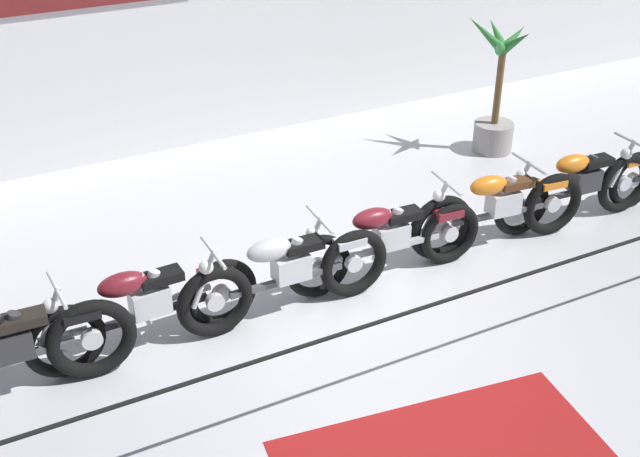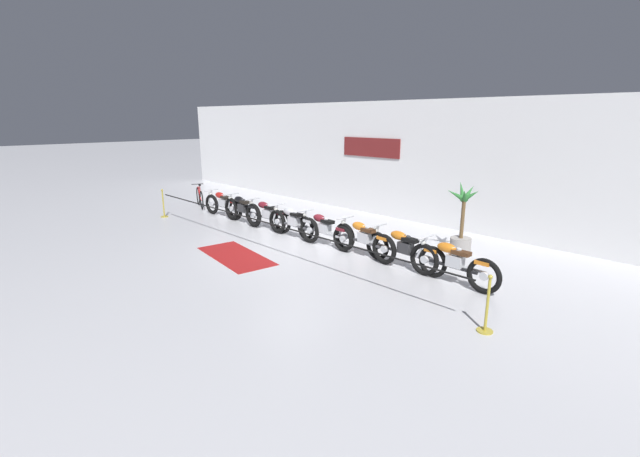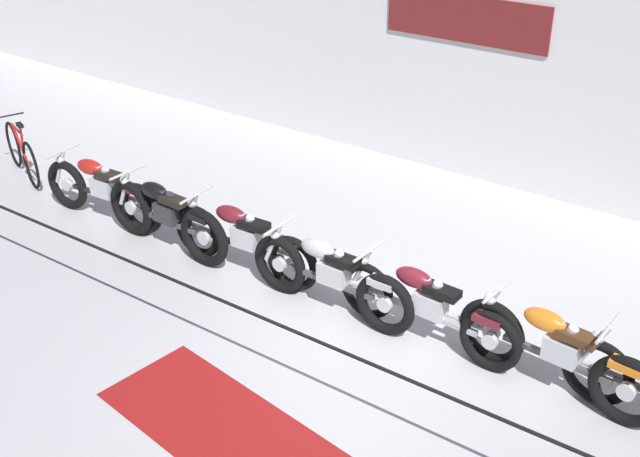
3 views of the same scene
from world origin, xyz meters
name	(u,v)px [view 2 (image 2 of 3)]	position (x,y,z in m)	size (l,w,h in m)	color
ground_plane	(293,245)	(0.00, 0.00, 0.00)	(120.00, 120.00, 0.00)	silver
back_wall	(399,161)	(0.00, 5.12, 2.10)	(28.00, 0.29, 4.20)	white
motorcycle_red_0	(223,204)	(-4.64, 0.57, 0.47)	(2.23, 0.62, 0.96)	black
motorcycle_black_1	(242,210)	(-3.29, 0.50, 0.49)	(2.23, 0.62, 0.98)	black
motorcycle_maroon_2	(267,215)	(-2.04, 0.63, 0.47)	(2.28, 0.62, 0.95)	black
motorcycle_silver_3	(293,223)	(-0.63, 0.54, 0.48)	(2.29, 0.62, 0.96)	black
motorcycle_maroon_4	(323,229)	(0.59, 0.64, 0.47)	(2.33, 0.62, 0.94)	black
motorcycle_orange_5	(363,239)	(2.10, 0.65, 0.48)	(2.27, 0.62, 0.97)	black
motorcycle_orange_6	(403,249)	(3.35, 0.68, 0.48)	(2.45, 0.62, 0.95)	black
motorcycle_orange_7	(453,263)	(4.73, 0.58, 0.48)	(2.25, 0.62, 0.97)	black
bicycle	(200,197)	(-6.87, 0.86, 0.40)	(1.67, 0.74, 0.98)	black
potted_palm_left_of_row	(462,228)	(3.74, 2.83, 0.71)	(0.85, 0.82, 1.98)	gray
stanchion_far_left	(234,218)	(-1.44, -1.03, 0.76)	(12.32, 0.28, 1.05)	gold
stanchion_mid_left	(487,313)	(6.26, -1.03, 0.36)	(0.28, 0.28, 1.05)	gold
floor_banner	(236,256)	(-0.34, -1.76, 0.00)	(2.66, 1.15, 0.01)	maroon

